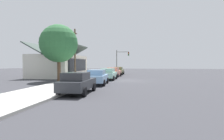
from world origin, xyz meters
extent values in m
plane|color=#38383D|center=(0.00, 0.00, 0.00)|extent=(120.00, 120.00, 0.00)
cube|color=#B2AFA8|center=(0.00, 5.60, 0.08)|extent=(60.00, 4.20, 0.16)
cube|color=#2D3035|center=(-11.48, 2.80, 0.68)|extent=(4.55, 1.89, 0.70)
cube|color=#27292D|center=(-11.93, 2.79, 1.31)|extent=(2.20, 1.62, 0.56)
cylinder|color=black|center=(-10.11, 3.73, 0.33)|extent=(0.67, 0.24, 0.66)
cylinder|color=black|center=(-10.06, 1.95, 0.33)|extent=(0.67, 0.24, 0.66)
cylinder|color=black|center=(-12.90, 3.66, 0.33)|extent=(0.67, 0.24, 0.66)
cylinder|color=black|center=(-12.86, 1.88, 0.33)|extent=(0.67, 0.24, 0.66)
cube|color=#8CB7E0|center=(-5.43, 2.75, 0.68)|extent=(4.56, 2.03, 0.70)
cube|color=#779CBE|center=(-5.88, 2.72, 1.31)|extent=(2.23, 1.69, 0.56)
cylinder|color=black|center=(-4.10, 3.72, 0.33)|extent=(0.67, 0.26, 0.66)
cylinder|color=black|center=(-4.00, 1.94, 0.33)|extent=(0.67, 0.26, 0.66)
cylinder|color=black|center=(-6.86, 3.56, 0.33)|extent=(0.67, 0.26, 0.66)
cylinder|color=black|center=(-6.76, 1.78, 0.33)|extent=(0.67, 0.26, 0.66)
cube|color=#9ED1BC|center=(0.71, 2.66, 0.68)|extent=(4.35, 1.87, 0.70)
cube|color=#86B1A0|center=(0.28, 2.67, 1.31)|extent=(2.09, 1.63, 0.56)
cylinder|color=black|center=(2.06, 3.57, 0.33)|extent=(0.66, 0.22, 0.66)
cylinder|color=black|center=(2.05, 1.73, 0.33)|extent=(0.66, 0.22, 0.66)
cylinder|color=black|center=(-0.63, 3.59, 0.33)|extent=(0.66, 0.22, 0.66)
cylinder|color=black|center=(-0.64, 1.75, 0.33)|extent=(0.66, 0.22, 0.66)
cube|color=#EA8C75|center=(6.64, 2.79, 0.68)|extent=(4.90, 2.09, 0.70)
cube|color=tan|center=(6.16, 2.81, 1.31)|extent=(2.39, 1.75, 0.56)
cylinder|color=black|center=(8.18, 3.64, 0.33)|extent=(0.67, 0.25, 0.66)
cylinder|color=black|center=(8.09, 1.79, 0.33)|extent=(0.67, 0.25, 0.66)
cylinder|color=black|center=(5.20, 3.79, 0.33)|extent=(0.67, 0.25, 0.66)
cylinder|color=black|center=(5.11, 1.94, 0.33)|extent=(0.67, 0.25, 0.66)
cube|color=olive|center=(12.79, 2.73, 0.68)|extent=(4.76, 1.74, 0.70)
cube|color=#61683C|center=(12.31, 2.73, 1.31)|extent=(2.28, 1.53, 0.56)
cylinder|color=black|center=(14.26, 3.59, 0.33)|extent=(0.66, 0.22, 0.66)
cylinder|color=black|center=(14.26, 1.86, 0.33)|extent=(0.66, 0.22, 0.66)
cylinder|color=black|center=(11.31, 3.59, 0.33)|extent=(0.66, 0.22, 0.66)
cylinder|color=black|center=(11.31, 1.86, 0.33)|extent=(0.66, 0.22, 0.66)
cube|color=silver|center=(5.54, 12.00, 1.81)|extent=(10.77, 6.49, 3.63)
cube|color=black|center=(5.54, 8.72, 2.00)|extent=(8.61, 0.08, 2.03)
cube|color=#3F4C47|center=(5.54, 10.38, 4.49)|extent=(11.37, 3.54, 1.98)
cube|color=#3F4C47|center=(5.54, 13.62, 4.49)|extent=(11.37, 3.54, 1.98)
cylinder|color=brown|center=(-2.31, 8.51, 1.73)|extent=(0.44, 0.44, 3.46)
sphere|color=#2D6638|center=(-2.31, 8.51, 4.78)|extent=(4.79, 4.79, 4.79)
cylinder|color=#383833|center=(16.40, 3.60, 2.60)|extent=(0.14, 0.14, 5.20)
cylinder|color=#383833|center=(16.40, 2.30, 4.80)|extent=(0.10, 2.60, 0.10)
cube|color=black|center=(16.40, 1.00, 4.35)|extent=(0.28, 0.24, 0.80)
sphere|color=red|center=(16.25, 1.00, 4.61)|extent=(0.16, 0.16, 0.16)
sphere|color=yellow|center=(16.25, 1.00, 4.35)|extent=(0.16, 0.16, 0.16)
sphere|color=green|center=(16.25, 1.00, 4.09)|extent=(0.16, 0.16, 0.16)
cylinder|color=brown|center=(2.72, 8.20, 3.75)|extent=(0.24, 0.24, 7.50)
cube|color=brown|center=(2.72, 8.20, 6.90)|extent=(1.80, 0.12, 0.12)
cylinder|color=red|center=(4.93, 4.20, 0.44)|extent=(0.22, 0.22, 0.55)
sphere|color=red|center=(4.93, 4.20, 0.78)|extent=(0.18, 0.18, 0.18)
camera|label=1|loc=(-25.10, -1.94, 2.23)|focal=30.52mm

